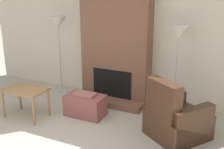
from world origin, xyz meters
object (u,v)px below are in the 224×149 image
(armchair, at_px, (175,120))
(side_table, at_px, (25,93))
(floor_lamp_right, at_px, (179,35))
(ottoman, at_px, (85,105))
(floor_lamp_left, at_px, (58,26))

(armchair, height_order, side_table, armchair)
(floor_lamp_right, bearing_deg, side_table, -150.51)
(side_table, bearing_deg, floor_lamp_right, 29.49)
(ottoman, xyz_separation_m, armchair, (1.76, -0.08, 0.10))
(ottoman, bearing_deg, armchair, -2.72)
(side_table, distance_m, floor_lamp_right, 3.07)
(ottoman, relative_size, floor_lamp_right, 0.43)
(side_table, relative_size, floor_lamp_right, 0.46)
(armchair, bearing_deg, ottoman, 32.34)
(ottoman, height_order, floor_lamp_left, floor_lamp_left)
(side_table, bearing_deg, ottoman, 28.25)
(armchair, relative_size, floor_lamp_left, 0.66)
(side_table, distance_m, floor_lamp_left, 1.79)
(armchair, xyz_separation_m, floor_lamp_left, (-2.95, 0.97, 1.26))
(armchair, bearing_deg, floor_lamp_right, -40.94)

